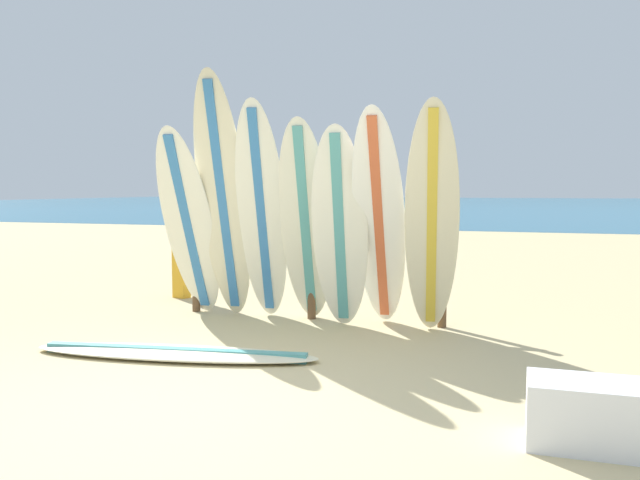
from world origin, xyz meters
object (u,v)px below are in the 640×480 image
(surfboard_leaning_far_left, at_px, (189,224))
(surfboard_leaning_far_right, at_px, (432,220))
(surfboard_rack, at_px, (312,255))
(beachgoer_standing, at_px, (181,233))
(surfboard_leaning_center_left, at_px, (262,214))
(surfboard_leaning_center_right, at_px, (340,229))
(surfboard_leaning_left, at_px, (223,200))
(surfboard_leaning_right, at_px, (379,222))
(cooler_box, at_px, (584,414))
(surfboard_lying_on_sand, at_px, (174,353))
(surfboard_leaning_center, at_px, (306,223))
(small_boat_offshore, at_px, (328,207))

(surfboard_leaning_far_left, xyz_separation_m, surfboard_leaning_far_right, (2.58, -0.05, 0.09))
(surfboard_rack, xyz_separation_m, beachgoer_standing, (-2.02, 0.76, 0.14))
(surfboard_leaning_center_left, distance_m, surfboard_leaning_center_right, 0.89)
(surfboard_leaning_left, relative_size, surfboard_leaning_far_right, 1.16)
(surfboard_leaning_right, height_order, cooler_box, surfboard_leaning_right)
(surfboard_leaning_far_left, bearing_deg, surfboard_leaning_center_left, 3.81)
(surfboard_leaning_center_left, distance_m, surfboard_leaning_far_right, 1.77)
(surfboard_leaning_right, xyz_separation_m, surfboard_lying_on_sand, (-1.43, -1.42, -1.04))
(surfboard_leaning_center_left, height_order, surfboard_leaning_center_right, surfboard_leaning_center_left)
(surfboard_rack, xyz_separation_m, surfboard_leaning_center_right, (0.44, -0.45, 0.31))
(surfboard_rack, bearing_deg, surfboard_leaning_far_left, -162.51)
(surfboard_leaning_center, height_order, surfboard_leaning_far_right, surfboard_leaning_far_right)
(surfboard_leaning_center_left, bearing_deg, surfboard_leaning_left, -166.90)
(surfboard_leaning_center_left, bearing_deg, surfboard_leaning_right, -2.58)
(surfboard_leaning_far_right, bearing_deg, beachgoer_standing, 160.27)
(surfboard_leaning_far_left, xyz_separation_m, surfboard_leaning_center_left, (0.82, 0.05, 0.12))
(surfboard_leaning_center, relative_size, surfboard_lying_on_sand, 0.84)
(surfboard_leaning_center_right, bearing_deg, surfboard_leaning_far_left, 178.25)
(surfboard_leaning_far_right, distance_m, small_boat_offshore, 34.90)
(surfboard_leaning_left, relative_size, beachgoer_standing, 1.69)
(cooler_box, bearing_deg, surfboard_leaning_center, 134.36)
(surfboard_leaning_far_right, bearing_deg, surfboard_leaning_center_right, -179.69)
(surfboard_leaning_center, bearing_deg, surfboard_leaning_left, -168.77)
(surfboard_leaning_center, xyz_separation_m, surfboard_leaning_right, (0.80, -0.13, 0.02))
(small_boat_offshore, xyz_separation_m, cooler_box, (12.14, -35.44, -0.08))
(surfboard_leaning_far_left, distance_m, small_boat_offshore, 34.13)
(surfboard_leaning_left, bearing_deg, surfboard_lying_on_sand, -81.22)
(surfboard_lying_on_sand, bearing_deg, surfboard_leaning_center_right, 52.61)
(surfboard_leaning_far_left, relative_size, beachgoer_standing, 1.34)
(surfboard_leaning_center, distance_m, small_boat_offshore, 34.34)
(beachgoer_standing, bearing_deg, surfboard_leaning_center_right, -26.16)
(surfboard_leaning_center, bearing_deg, cooler_box, -45.61)
(surfboard_leaning_far_left, height_order, surfboard_leaning_left, surfboard_leaning_left)
(surfboard_leaning_center, relative_size, surfboard_leaning_far_right, 0.95)
(surfboard_rack, bearing_deg, surfboard_lying_on_sand, -108.55)
(surfboard_leaning_center_right, xyz_separation_m, surfboard_leaning_far_right, (0.89, 0.00, 0.10))
(surfboard_leaning_far_left, height_order, surfboard_leaning_far_right, surfboard_leaning_far_right)
(surfboard_leaning_center_left, distance_m, cooler_box, 3.91)
(surfboard_leaning_far_left, distance_m, surfboard_leaning_center_right, 1.69)
(surfboard_leaning_left, height_order, small_boat_offshore, surfboard_leaning_left)
(surfboard_leaning_far_right, bearing_deg, surfboard_leaning_far_left, 178.96)
(surfboard_leaning_left, distance_m, surfboard_leaning_center_right, 1.29)
(surfboard_leaning_center_right, relative_size, small_boat_offshore, 0.65)
(surfboard_leaning_center, xyz_separation_m, surfboard_leaning_center_right, (0.42, -0.18, -0.05))
(beachgoer_standing, relative_size, small_boat_offshore, 0.49)
(surfboard_leaning_far_left, xyz_separation_m, cooler_box, (3.73, -2.38, -0.84))
(surfboard_leaning_left, bearing_deg, surfboard_rack, 27.59)
(beachgoer_standing, bearing_deg, small_boat_offshore, 103.47)
(surfboard_leaning_right, bearing_deg, surfboard_lying_on_sand, -135.13)
(surfboard_leaning_center_left, xyz_separation_m, beachgoer_standing, (-1.59, 1.10, -0.31))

